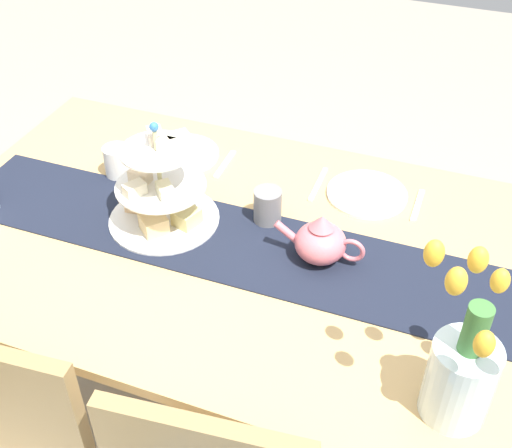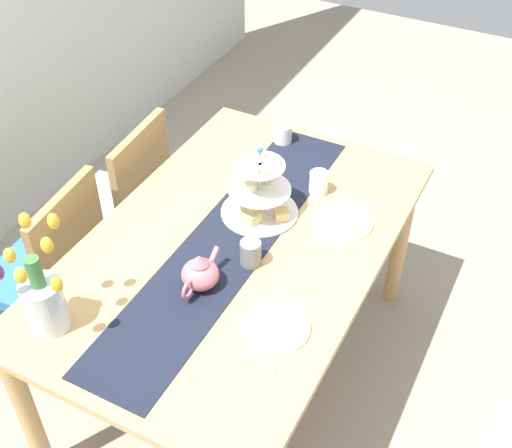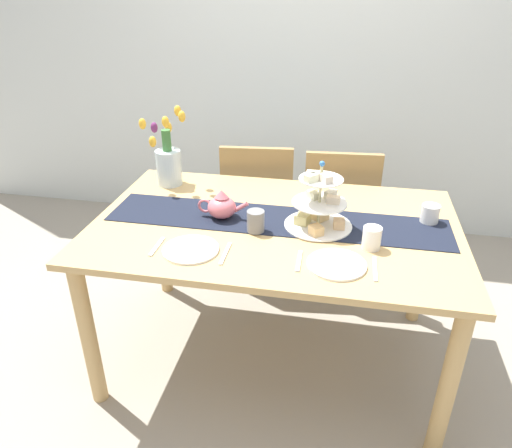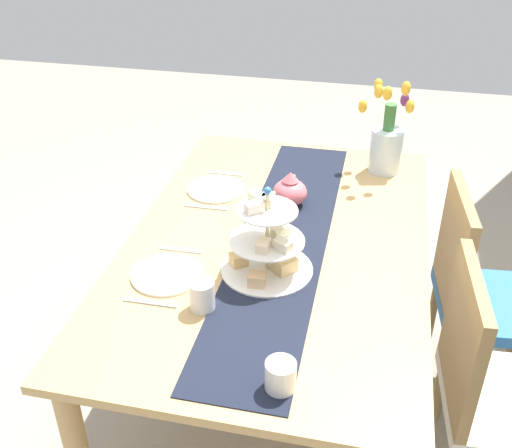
% 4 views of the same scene
% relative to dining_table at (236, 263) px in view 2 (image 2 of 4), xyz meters
% --- Properties ---
extents(ground_plane, '(8.00, 8.00, 0.00)m').
position_rel_dining_table_xyz_m(ground_plane, '(0.00, 0.00, -0.67)').
color(ground_plane, gray).
extents(dining_table, '(1.64, 1.03, 0.78)m').
position_rel_dining_table_xyz_m(dining_table, '(0.00, 0.00, 0.00)').
color(dining_table, tan).
rests_on(dining_table, ground_plane).
extents(chair_left, '(0.46, 0.46, 0.91)m').
position_rel_dining_table_xyz_m(chair_left, '(-0.22, 0.74, -0.17)').
color(chair_left, olive).
rests_on(chair_left, ground_plane).
extents(chair_right, '(0.45, 0.45, 0.91)m').
position_rel_dining_table_xyz_m(chair_right, '(0.27, 0.74, -0.17)').
color(chair_right, olive).
rests_on(chair_right, ground_plane).
extents(table_runner, '(1.54, 0.30, 0.00)m').
position_rel_dining_table_xyz_m(table_runner, '(0.00, 0.02, 0.10)').
color(table_runner, black).
rests_on(table_runner, dining_table).
extents(tiered_cake_stand, '(0.30, 0.30, 0.30)m').
position_rel_dining_table_xyz_m(tiered_cake_stand, '(0.19, 0.00, 0.19)').
color(tiered_cake_stand, beige).
rests_on(tiered_cake_stand, table_runner).
extents(teapot, '(0.24, 0.13, 0.14)m').
position_rel_dining_table_xyz_m(teapot, '(-0.25, 0.00, 0.16)').
color(teapot, '#D66B75').
rests_on(teapot, table_runner).
extents(tulip_vase, '(0.23, 0.22, 0.41)m').
position_rel_dining_table_xyz_m(tulip_vase, '(-0.62, 0.34, 0.23)').
color(tulip_vase, silver).
rests_on(tulip_vase, dining_table).
extents(cream_jug, '(0.08, 0.08, 0.08)m').
position_rel_dining_table_xyz_m(cream_jug, '(0.68, 0.14, 0.14)').
color(cream_jug, white).
rests_on(cream_jug, dining_table).
extents(dinner_plate_left, '(0.23, 0.23, 0.01)m').
position_rel_dining_table_xyz_m(dinner_plate_left, '(-0.30, -0.31, 0.11)').
color(dinner_plate_left, white).
rests_on(dinner_plate_left, dining_table).
extents(fork_left, '(0.02, 0.15, 0.01)m').
position_rel_dining_table_xyz_m(fork_left, '(-0.44, -0.31, 0.10)').
color(fork_left, silver).
rests_on(fork_left, dining_table).
extents(knife_left, '(0.02, 0.17, 0.01)m').
position_rel_dining_table_xyz_m(knife_left, '(-0.15, -0.31, 0.10)').
color(knife_left, silver).
rests_on(knife_left, dining_table).
extents(dinner_plate_right, '(0.23, 0.23, 0.01)m').
position_rel_dining_table_xyz_m(dinner_plate_right, '(0.29, -0.31, 0.11)').
color(dinner_plate_right, white).
rests_on(dinner_plate_right, dining_table).
extents(fork_right, '(0.02, 0.15, 0.01)m').
position_rel_dining_table_xyz_m(fork_right, '(0.14, -0.31, 0.10)').
color(fork_right, silver).
rests_on(fork_right, dining_table).
extents(knife_right, '(0.02, 0.17, 0.01)m').
position_rel_dining_table_xyz_m(knife_right, '(0.43, -0.31, 0.10)').
color(knife_right, silver).
rests_on(knife_right, dining_table).
extents(mug_grey, '(0.08, 0.08, 0.09)m').
position_rel_dining_table_xyz_m(mug_grey, '(-0.07, -0.10, 0.15)').
color(mug_grey, slate).
rests_on(mug_grey, table_runner).
extents(mug_white_text, '(0.08, 0.08, 0.09)m').
position_rel_dining_table_xyz_m(mug_white_text, '(0.42, -0.15, 0.15)').
color(mug_white_text, white).
rests_on(mug_white_text, dining_table).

